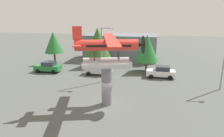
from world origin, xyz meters
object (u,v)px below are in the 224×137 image
object	(u,v)px
tree_center_back	(147,48)
display_pedestal	(107,86)
storefront_building	(121,47)
car_mid_silver	(99,69)
floatplane_monument	(108,50)
streetlight_primary	(103,51)
tree_west	(54,42)
car_far_white	(161,72)
tree_east	(98,43)
car_near_green	(48,67)

from	to	relation	value
tree_center_back	display_pedestal	bearing A→B (deg)	-105.79
storefront_building	car_mid_silver	bearing A→B (deg)	-98.51
floatplane_monument	streetlight_primary	distance (m)	7.29
tree_center_back	storefront_building	bearing A→B (deg)	122.20
streetlight_primary	tree_west	distance (m)	14.53
car_far_white	tree_center_back	bearing A→B (deg)	-51.12
storefront_building	tree_east	world-z (taller)	tree_east
car_near_green	storefront_building	xyz separation A→B (m)	(10.20, 11.84, 1.66)
tree_east	tree_center_back	world-z (taller)	tree_east
floatplane_monument	storefront_building	xyz separation A→B (m)	(-1.83, 21.97, -3.28)
tree_center_back	streetlight_primary	bearing A→B (deg)	-131.58
floatplane_monument	tree_east	distance (m)	15.98
car_mid_silver	car_near_green	bearing A→B (deg)	0.62
car_mid_silver	car_far_white	xyz separation A→B (m)	(9.50, 0.25, 0.00)
car_near_green	storefront_building	world-z (taller)	storefront_building
tree_center_back	car_near_green	bearing A→B (deg)	-168.63
car_near_green	streetlight_primary	xyz separation A→B (m)	(9.97, -3.28, 3.52)
tree_west	car_near_green	bearing A→B (deg)	-74.90
floatplane_monument	car_far_white	xyz separation A→B (m)	(5.90, 10.47, -4.94)
streetlight_primary	storefront_building	size ratio (longest dim) A/B	0.53
tree_east	floatplane_monument	bearing A→B (deg)	-71.83
tree_west	tree_east	world-z (taller)	tree_east
car_far_white	floatplane_monument	bearing A→B (deg)	60.58
storefront_building	streetlight_primary	bearing A→B (deg)	-90.90
floatplane_monument	tree_west	bearing A→B (deg)	116.00
car_far_white	tree_center_back	world-z (taller)	tree_center_back
display_pedestal	floatplane_monument	size ratio (longest dim) A/B	0.40
streetlight_primary	tree_east	size ratio (longest dim) A/B	1.09
display_pedestal	tree_west	xyz separation A→B (m)	(-13.43, 15.77, 1.98)
car_near_green	tree_east	size ratio (longest dim) A/B	0.61
car_far_white	storefront_building	world-z (taller)	storefront_building
car_near_green	car_far_white	xyz separation A→B (m)	(17.94, 0.34, 0.00)
floatplane_monument	tree_west	world-z (taller)	floatplane_monument
car_far_white	streetlight_primary	world-z (taller)	streetlight_primary
floatplane_monument	car_far_white	size ratio (longest dim) A/B	2.46
streetlight_primary	tree_center_back	bearing A→B (deg)	48.42
display_pedestal	streetlight_primary	xyz separation A→B (m)	(-1.95, 6.87, 2.33)
storefront_building	tree_center_back	size ratio (longest dim) A/B	2.37
display_pedestal	floatplane_monument	xyz separation A→B (m)	(0.13, 0.03, 3.75)
car_far_white	storefront_building	xyz separation A→B (m)	(-7.74, 11.50, 1.66)
car_near_green	tree_east	xyz separation A→B (m)	(7.08, 4.99, 3.41)
car_mid_silver	streetlight_primary	bearing A→B (deg)	114.26
car_mid_silver	tree_east	size ratio (longest dim) A/B	0.61
storefront_building	tree_west	distance (m)	13.36
storefront_building	tree_west	bearing A→B (deg)	-152.01
display_pedestal	tree_east	world-z (taller)	tree_east
floatplane_monument	car_mid_silver	xyz separation A→B (m)	(-3.59, 10.21, -4.94)
car_mid_silver	tree_west	world-z (taller)	tree_west
floatplane_monument	car_near_green	xyz separation A→B (m)	(-12.04, 10.12, -4.94)
display_pedestal	floatplane_monument	distance (m)	3.75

